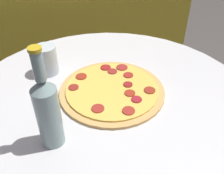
% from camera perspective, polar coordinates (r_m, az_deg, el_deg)
% --- Properties ---
extents(table, '(1.01, 1.01, 0.71)m').
position_cam_1_polar(table, '(0.94, -0.68, -10.06)').
color(table, silver).
rests_on(table, ground_plane).
extents(fence_panel, '(1.50, 0.04, 1.45)m').
position_cam_1_polar(fence_panel, '(1.59, -8.06, 18.01)').
color(fence_panel, gold).
rests_on(fence_panel, ground_plane).
extents(pizza, '(0.36, 0.36, 0.02)m').
position_cam_1_polar(pizza, '(0.85, 0.02, -0.63)').
color(pizza, tan).
rests_on(pizza, table).
extents(beer_bottle, '(0.06, 0.06, 0.29)m').
position_cam_1_polar(beer_bottle, '(0.64, -14.52, -5.20)').
color(beer_bottle, gray).
rests_on(beer_bottle, table).
extents(drinking_glass, '(0.08, 0.08, 0.11)m').
position_cam_1_polar(drinking_glass, '(0.95, -14.66, 6.02)').
color(drinking_glass, silver).
rests_on(drinking_glass, table).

